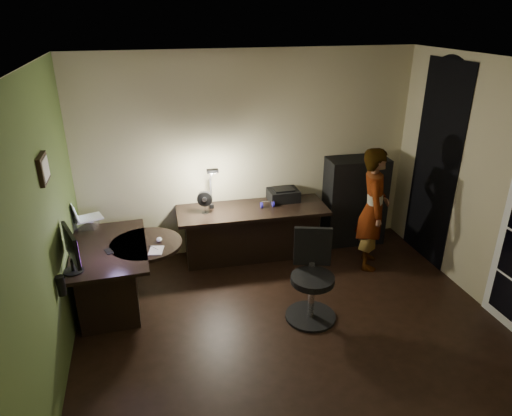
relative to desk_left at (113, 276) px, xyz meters
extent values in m
cube|color=black|center=(1.83, -0.97, -0.38)|extent=(4.50, 4.00, 0.01)
cube|color=silver|center=(1.83, -0.97, 2.33)|extent=(4.50, 4.00, 0.01)
cube|color=tan|center=(1.83, 1.03, 0.98)|extent=(4.50, 0.01, 2.70)
cube|color=tan|center=(1.83, -2.98, 0.98)|extent=(4.50, 0.01, 2.70)
cube|color=tan|center=(-0.42, -0.97, 0.98)|extent=(0.01, 4.00, 2.70)
cube|color=tan|center=(4.08, -0.97, 0.98)|extent=(0.01, 4.00, 2.70)
cube|color=#49602B|center=(-0.41, -0.97, 0.98)|extent=(0.00, 4.00, 2.70)
cube|color=black|center=(4.07, 0.18, 0.93)|extent=(0.01, 0.90, 2.60)
cube|color=black|center=(-0.39, -0.52, 1.48)|extent=(0.04, 0.30, 0.25)
cube|color=black|center=(0.00, 0.00, 0.00)|extent=(0.84, 1.32, 0.75)
cube|color=black|center=(1.78, 0.66, -0.01)|extent=(1.98, 0.76, 0.73)
cube|color=black|center=(3.31, 0.81, 0.25)|extent=(0.86, 0.46, 1.26)
cube|color=silver|center=(-0.28, 0.58, 0.42)|extent=(0.30, 0.27, 0.11)
cube|color=silver|center=(-0.24, 0.58, 0.59)|extent=(0.41, 0.39, 0.23)
cube|color=black|center=(-0.31, -0.44, 0.54)|extent=(0.26, 0.50, 0.33)
ellipsoid|color=silver|center=(0.55, 0.01, 0.39)|extent=(0.08, 0.11, 0.04)
cube|color=black|center=(0.01, -0.11, 0.38)|extent=(0.11, 0.15, 0.01)
cube|color=black|center=(0.48, -0.15, 0.38)|extent=(0.09, 0.13, 0.01)
cylinder|color=black|center=(-0.36, -0.84, 0.47)|extent=(0.09, 0.09, 0.19)
cube|color=silver|center=(0.50, -0.21, 0.38)|extent=(0.18, 0.23, 0.01)
cube|color=black|center=(1.16, 0.68, 0.50)|extent=(0.21, 0.15, 0.30)
cube|color=#231C94|center=(1.98, 0.67, 0.40)|extent=(0.20, 0.09, 0.09)
cube|color=black|center=(2.25, 0.83, 0.44)|extent=(0.40, 0.31, 0.18)
cube|color=black|center=(1.26, 0.81, 0.68)|extent=(0.17, 0.30, 0.65)
cube|color=black|center=(2.08, -0.78, 0.12)|extent=(0.70, 0.70, 0.99)
imported|color=#D8A88C|center=(3.22, 0.12, 0.43)|extent=(0.57, 0.67, 1.60)
camera|label=1|loc=(0.49, -4.64, 2.76)|focal=32.00mm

